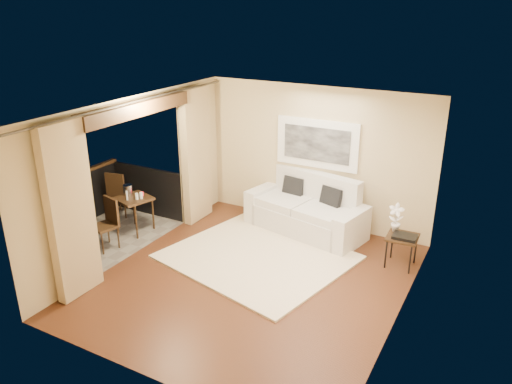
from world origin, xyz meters
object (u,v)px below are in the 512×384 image
Objects in this scene: side_table at (402,239)px; orchid at (396,218)px; balcony_chair_far at (118,191)px; ice_bucket at (128,190)px; balcony_chair_near at (108,219)px; bistro_table at (134,202)px; sofa at (308,211)px.

side_table is 0.37m from orchid.
side_table is 5.56m from balcony_chair_far.
orchid is at bearing 13.57° from ice_bucket.
ice_bucket is at bearing -166.43° from orchid.
side_table is at bearing 176.13° from balcony_chair_far.
balcony_chair_near is (-4.55, -1.92, -0.25)m from orchid.
side_table is 0.58× the size of balcony_chair_near.
sofa is at bearing 29.46° from bistro_table.
orchid is 5.41m from balcony_chair_far.
orchid reaches higher than bistro_table.
balcony_chair_near is at bearing -159.23° from side_table.
balcony_chair_far is at bearing -149.43° from sofa.
bistro_table is 0.79× the size of balcony_chair_near.
sofa is 3.28m from bistro_table.
side_table is 0.57× the size of balcony_chair_far.
balcony_chair_far is at bearing -171.35° from orchid.
sofa is 1.82m from orchid.
ice_bucket is (-4.92, -1.02, 0.31)m from side_table.
bistro_table is 0.71m from balcony_chair_near.
ice_bucket reaches higher than bistro_table.
sofa is 2.63× the size of balcony_chair_near.
balcony_chair_far is 1.03× the size of balcony_chair_near.
balcony_chair_near reaches higher than side_table.
orchid is 2.43× the size of ice_bucket.
balcony_chair_near is at bearing -128.57° from sofa.
sofa is 3.31× the size of bistro_table.
sofa is 3.43m from ice_bucket.
bistro_table is 3.64× the size of ice_bucket.
side_table is at bearing -3.65° from sofa.
sofa reaches higher than side_table.
balcony_chair_near is 4.59× the size of ice_bucket.
bistro_table is at bearing 106.05° from balcony_chair_near.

